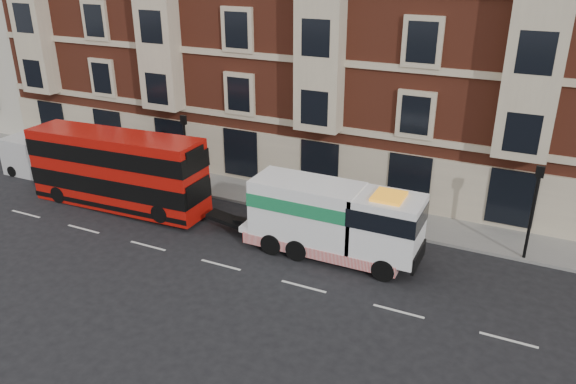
{
  "coord_description": "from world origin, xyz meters",
  "views": [
    {
      "loc": [
        11.91,
        -18.02,
        12.79
      ],
      "look_at": [
        1.37,
        4.0,
        2.2
      ],
      "focal_mm": 35.0,
      "sensor_mm": 36.0,
      "label": 1
    }
  ],
  "objects_px": {
    "double_decker_bus": "(117,169)",
    "pedestrian": "(165,172)",
    "box_van": "(38,158)",
    "tow_truck": "(330,219)"
  },
  "relations": [
    {
      "from": "double_decker_bus",
      "to": "pedestrian",
      "type": "distance_m",
      "value": 3.51
    },
    {
      "from": "double_decker_bus",
      "to": "box_van",
      "type": "distance_m",
      "value": 7.81
    },
    {
      "from": "double_decker_bus",
      "to": "box_van",
      "type": "relative_size",
      "value": 2.32
    },
    {
      "from": "double_decker_bus",
      "to": "pedestrian",
      "type": "xyz_separation_m",
      "value": [
        0.52,
        3.24,
        -1.24
      ]
    },
    {
      "from": "box_van",
      "to": "tow_truck",
      "type": "bearing_deg",
      "value": -5.26
    },
    {
      "from": "double_decker_bus",
      "to": "tow_truck",
      "type": "height_order",
      "value": "double_decker_bus"
    },
    {
      "from": "tow_truck",
      "to": "box_van",
      "type": "bearing_deg",
      "value": 175.78
    },
    {
      "from": "box_van",
      "to": "pedestrian",
      "type": "distance_m",
      "value": 8.32
    },
    {
      "from": "tow_truck",
      "to": "pedestrian",
      "type": "xyz_separation_m",
      "value": [
        -11.54,
        3.24,
        -0.86
      ]
    },
    {
      "from": "double_decker_bus",
      "to": "box_van",
      "type": "height_order",
      "value": "double_decker_bus"
    }
  ]
}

